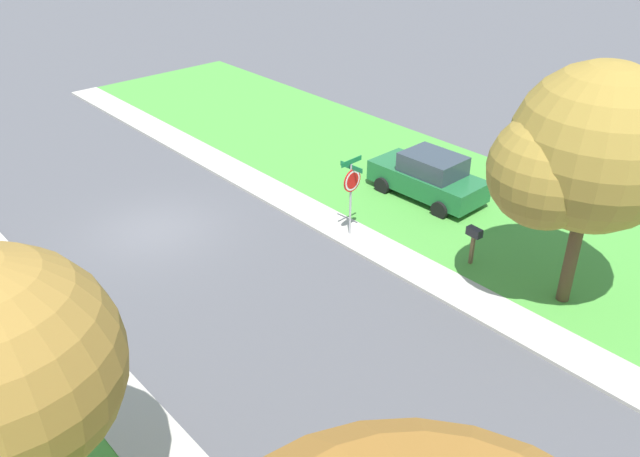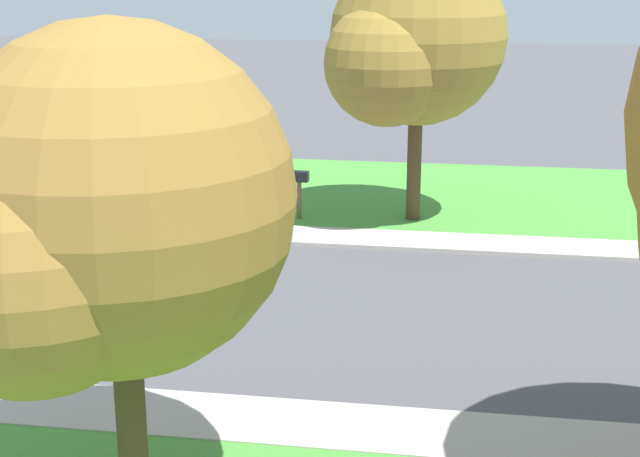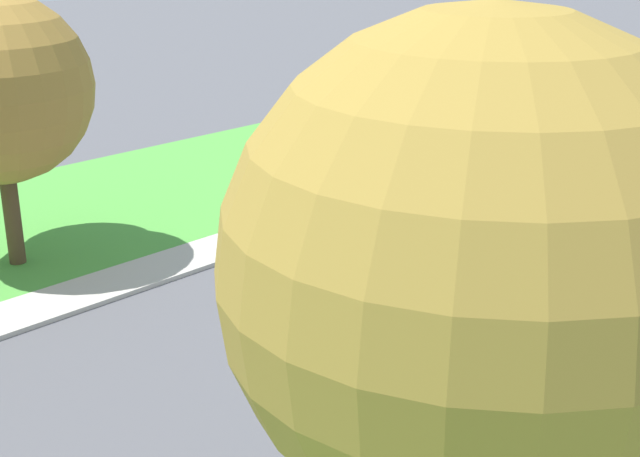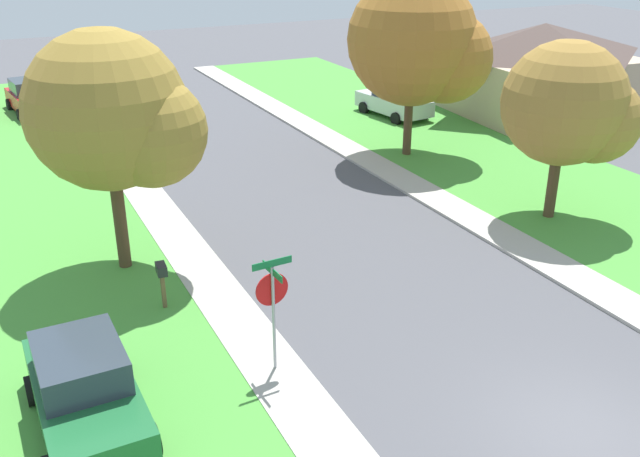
# 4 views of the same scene
# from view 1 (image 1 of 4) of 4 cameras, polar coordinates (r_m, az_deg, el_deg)

# --- Properties ---
(ground_plane) EXTENTS (120.00, 120.00, 0.00)m
(ground_plane) POSITION_cam_1_polar(r_m,az_deg,el_deg) (22.78, -14.14, -0.15)
(ground_plane) COLOR #4C4C51
(sidewalk_west) EXTENTS (1.40, 56.00, 0.10)m
(sidewalk_west) POSITION_cam_1_polar(r_m,az_deg,el_deg) (18.22, 19.22, -9.16)
(sidewalk_west) COLOR #ADA89E
(sidewalk_west) RESTS_ON ground
(lawn_west) EXTENTS (8.00, 56.00, 0.08)m
(lawn_west) POSITION_cam_1_polar(r_m,az_deg,el_deg) (21.89, 25.58, -3.58)
(lawn_west) COLOR #479338
(lawn_west) RESTS_ON ground
(stop_sign_far_corner) EXTENTS (0.92, 0.92, 2.77)m
(stop_sign_far_corner) POSITION_cam_1_polar(r_m,az_deg,el_deg) (20.89, 2.76, 3.80)
(stop_sign_far_corner) COLOR #9E9EA3
(stop_sign_far_corner) RESTS_ON ground
(car_green_across_road) EXTENTS (2.13, 4.35, 1.76)m
(car_green_across_road) POSITION_cam_1_polar(r_m,az_deg,el_deg) (24.15, 9.40, 4.48)
(car_green_across_road) COLOR #1E6033
(car_green_across_road) RESTS_ON ground
(tree_sidewalk_mid) EXTENTS (4.65, 4.32, 6.84)m
(tree_sidewalk_mid) POSITION_cam_1_polar(r_m,az_deg,el_deg) (17.67, 21.92, 6.04)
(tree_sidewalk_mid) COLOR #4C3823
(tree_sidewalk_mid) RESTS_ON ground
(mailbox) EXTENTS (0.28, 0.50, 1.31)m
(mailbox) POSITION_cam_1_polar(r_m,az_deg,el_deg) (20.24, 13.22, -0.72)
(mailbox) COLOR brown
(mailbox) RESTS_ON ground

